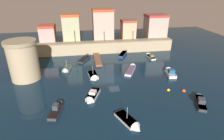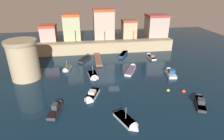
# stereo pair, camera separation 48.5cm
# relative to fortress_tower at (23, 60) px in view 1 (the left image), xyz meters

# --- Properties ---
(ground_plane) EXTENTS (108.17, 108.17, 0.00)m
(ground_plane) POSITION_rel_fortress_tower_xyz_m (19.96, -3.70, -4.59)
(ground_plane) COLOR #0C2338
(quay_wall) EXTENTS (44.73, 3.06, 3.75)m
(quay_wall) POSITION_rel_fortress_tower_xyz_m (19.96, 15.71, -2.70)
(quay_wall) COLOR tan
(quay_wall) RESTS_ON ground
(old_town_backdrop) EXTENTS (41.74, 6.23, 9.66)m
(old_town_backdrop) POSITION_rel_fortress_tower_xyz_m (21.60, 19.95, 2.94)
(old_town_backdrop) COLOR #D5968E
(old_town_backdrop) RESTS_ON ground
(fortress_tower) EXTENTS (6.86, 6.86, 9.06)m
(fortress_tower) POSITION_rel_fortress_tower_xyz_m (0.00, 0.00, 0.00)
(fortress_tower) COLOR tan
(fortress_tower) RESTS_ON ground
(pier_dock) EXTENTS (1.79, 10.11, 0.70)m
(pier_dock) POSITION_rel_fortress_tower_xyz_m (17.26, 9.28, -4.30)
(pier_dock) COLOR brown
(pier_dock) RESTS_ON ground
(quay_lamp_0) EXTENTS (0.32, 0.32, 3.90)m
(quay_lamp_0) POSITION_rel_fortress_tower_xyz_m (11.08, 15.71, 1.71)
(quay_lamp_0) COLOR black
(quay_lamp_0) RESTS_ON quay_wall
(quay_lamp_1) EXTENTS (0.32, 0.32, 3.36)m
(quay_lamp_1) POSITION_rel_fortress_tower_xyz_m (20.19, 15.71, 1.40)
(quay_lamp_1) COLOR black
(quay_lamp_1) RESTS_ON quay_wall
(quay_lamp_2) EXTENTS (0.32, 0.32, 3.17)m
(quay_lamp_2) POSITION_rel_fortress_tower_xyz_m (29.53, 15.71, 1.29)
(quay_lamp_2) COLOR black
(quay_lamp_2) RESTS_ON quay_wall
(moored_boat_0) EXTENTS (2.49, 5.52, 2.20)m
(moored_boat_0) POSITION_rel_fortress_tower_xyz_m (33.88, -2.87, -4.07)
(moored_boat_0) COLOR white
(moored_boat_0) RESTS_ON ground
(moored_boat_1) EXTENTS (3.61, 5.81, 1.74)m
(moored_boat_1) POSITION_rel_fortress_tower_xyz_m (14.37, -11.01, -4.16)
(moored_boat_1) COLOR white
(moored_boat_1) RESTS_ON ground
(moored_boat_2) EXTENTS (2.35, 4.67, 2.96)m
(moored_boat_2) POSITION_rel_fortress_tower_xyz_m (8.78, 2.99, -4.23)
(moored_boat_2) COLOR silver
(moored_boat_2) RESTS_ON ground
(moored_boat_3) EXTENTS (4.37, 6.96, 1.24)m
(moored_boat_3) POSITION_rel_fortress_tower_xyz_m (25.87, 12.84, -4.16)
(moored_boat_3) COLOR navy
(moored_boat_3) RESTS_ON ground
(moored_boat_4) EXTENTS (2.53, 5.90, 1.88)m
(moored_boat_4) POSITION_rel_fortress_tower_xyz_m (8.28, -13.57, -4.16)
(moored_boat_4) COLOR #333338
(moored_boat_4) RESTS_ON ground
(moored_boat_5) EXTENTS (3.90, 5.88, 3.19)m
(moored_boat_5) POSITION_rel_fortress_tower_xyz_m (19.92, -19.41, -4.32)
(moored_boat_5) COLOR silver
(moored_boat_5) RESTS_ON ground
(moored_boat_6) EXTENTS (3.81, 6.30, 1.73)m
(moored_boat_6) POSITION_rel_fortress_tower_xyz_m (34.06, -15.34, -4.16)
(moored_boat_6) COLOR #333338
(moored_boat_6) RESTS_ON ground
(moored_boat_7) EXTENTS (2.55, 5.40, 3.21)m
(moored_boat_7) POSITION_rel_fortress_tower_xyz_m (15.37, -2.28, -4.22)
(moored_boat_7) COLOR white
(moored_boat_7) RESTS_ON ground
(moored_boat_8) EXTENTS (4.70, 7.25, 1.50)m
(moored_boat_8) POSITION_rel_fortress_tower_xyz_m (25.24, 0.86, -4.24)
(moored_boat_8) COLOR silver
(moored_boat_8) RESTS_ON ground
(moored_boat_9) EXTENTS (4.60, 6.75, 1.66)m
(moored_boat_9) POSITION_rel_fortress_tower_xyz_m (13.98, 11.05, -4.29)
(moored_boat_9) COLOR #333338
(moored_boat_9) RESTS_ON ground
(moored_boat_10) EXTENTS (1.80, 5.45, 1.56)m
(moored_boat_10) POSITION_rel_fortress_tower_xyz_m (33.15, 9.33, -4.25)
(moored_boat_10) COLOR white
(moored_boat_10) RESTS_ON ground
(mooring_buoy_0) EXTENTS (0.69, 0.69, 0.69)m
(mooring_buoy_0) POSITION_rel_fortress_tower_xyz_m (30.17, -10.38, -4.59)
(mooring_buoy_0) COLOR yellow
(mooring_buoy_0) RESTS_ON ground
(mooring_buoy_1) EXTENTS (0.79, 0.79, 0.79)m
(mooring_buoy_1) POSITION_rel_fortress_tower_xyz_m (33.14, -11.19, -4.59)
(mooring_buoy_1) COLOR #EA4C19
(mooring_buoy_1) RESTS_ON ground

